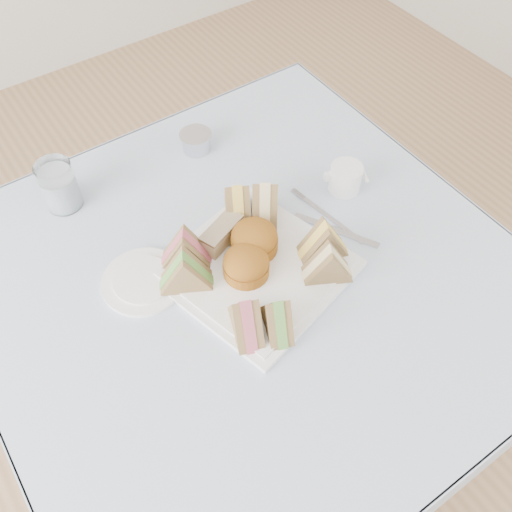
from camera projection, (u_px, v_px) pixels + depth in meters
floor at (250, 420)px, 1.71m from camera, size 4.00×4.00×0.00m
table at (249, 363)px, 1.42m from camera, size 0.90×0.90×0.74m
tablecloth at (247, 276)px, 1.12m from camera, size 1.02×1.02×0.01m
serving_plate at (256, 270)px, 1.12m from camera, size 0.38×0.38×0.01m
sandwich_fl_a at (246, 315)px, 0.99m from camera, size 0.08×0.11×0.09m
sandwich_fl_b at (277, 314)px, 1.00m from camera, size 0.07×0.10×0.08m
sandwich_fr_a at (324, 239)px, 1.10m from camera, size 0.11×0.08×0.09m
sandwich_fr_b at (328, 262)px, 1.07m from camera, size 0.11×0.08×0.09m
sandwich_bl_a at (185, 270)px, 1.05m from camera, size 0.11×0.09×0.09m
sandwich_bl_b at (185, 247)px, 1.09m from camera, size 0.11×0.09×0.09m
sandwich_br_a at (265, 200)px, 1.16m from camera, size 0.10×0.12×0.10m
sandwich_br_b at (238, 202)px, 1.16m from camera, size 0.09×0.12×0.09m
scone_left at (246, 264)px, 1.08m from camera, size 0.11×0.11×0.06m
scone_right at (254, 239)px, 1.12m from camera, size 0.13×0.13×0.06m
pastry_slice at (222, 234)px, 1.13m from camera, size 0.11×0.07×0.05m
side_plate at (143, 281)px, 1.10m from camera, size 0.17×0.17×0.01m
water_glass at (59, 186)px, 1.19m from camera, size 0.09×0.09×0.11m
tea_strainer at (196, 142)px, 1.32m from camera, size 0.08×0.08×0.04m
knife at (336, 230)px, 1.18m from camera, size 0.10×0.17×0.00m
fork at (333, 220)px, 1.20m from camera, size 0.03×0.17×0.00m
creamer_jug at (345, 178)px, 1.24m from camera, size 0.09×0.09×0.06m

